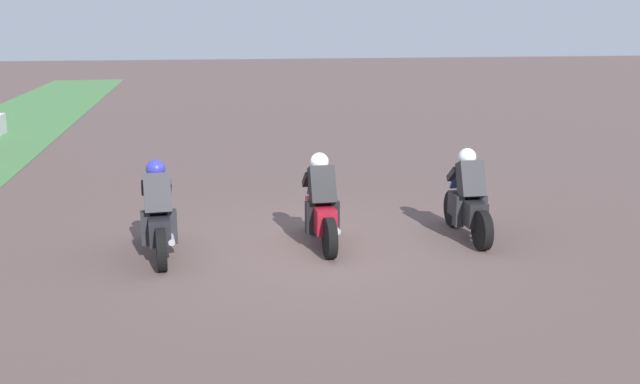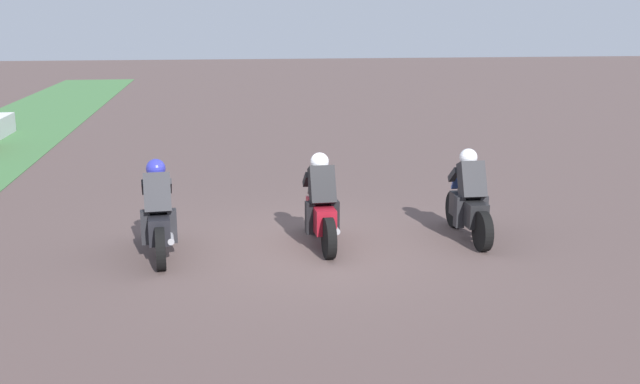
{
  "view_description": "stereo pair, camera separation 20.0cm",
  "coord_description": "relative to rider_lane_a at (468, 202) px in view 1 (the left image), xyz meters",
  "views": [
    {
      "loc": [
        -11.08,
        1.84,
        3.57
      ],
      "look_at": [
        0.05,
        -0.1,
        0.9
      ],
      "focal_mm": 40.7,
      "sensor_mm": 36.0,
      "label": 1
    },
    {
      "loc": [
        -11.12,
        1.64,
        3.57
      ],
      "look_at": [
        0.05,
        -0.1,
        0.9
      ],
      "focal_mm": 40.7,
      "sensor_mm": 36.0,
      "label": 2
    }
  ],
  "objects": [
    {
      "name": "ground_plane",
      "position": [
        -0.09,
        2.63,
        -0.62
      ],
      "size": [
        120.0,
        120.0,
        0.0
      ],
      "primitive_type": "plane",
      "color": "brown"
    },
    {
      "name": "rider_lane_a",
      "position": [
        0.0,
        0.0,
        0.0
      ],
      "size": [
        2.04,
        0.54,
        1.51
      ],
      "rotation": [
        0.0,
        0.0,
        -0.02
      ],
      "color": "black",
      "rests_on": "ground_plane"
    },
    {
      "name": "rider_lane_b",
      "position": [
        0.0,
        2.5,
        0.0
      ],
      "size": [
        2.04,
        0.54,
        1.51
      ],
      "rotation": [
        0.0,
        0.0,
        0.02
      ],
      "color": "black",
      "rests_on": "ground_plane"
    },
    {
      "name": "rider_lane_c",
      "position": [
        -0.15,
        5.07,
        0.0
      ],
      "size": [
        2.04,
        0.55,
        1.51
      ],
      "rotation": [
        0.0,
        0.0,
        0.08
      ],
      "color": "black",
      "rests_on": "ground_plane"
    }
  ]
}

